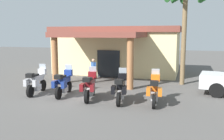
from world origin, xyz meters
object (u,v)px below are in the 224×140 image
(motorcycle_maroon, at_px, (90,86))
(motorcycle_orange, at_px, (155,90))
(pedestrian, at_px, (94,69))
(motorcycle_silver, at_px, (36,82))
(motel_building, at_px, (117,49))
(motorcycle_black, at_px, (121,88))
(motorcycle_blue, at_px, (64,83))
(palm_tree_near_portico, at_px, (185,5))

(motorcycle_maroon, xyz_separation_m, motorcycle_orange, (3.31, 0.15, 0.00))
(pedestrian, bearing_deg, motorcycle_silver, -175.31)
(motel_building, bearing_deg, motorcycle_black, -72.88)
(motorcycle_blue, height_order, motorcycle_black, same)
(motorcycle_orange, bearing_deg, motel_building, 20.76)
(motorcycle_maroon, distance_m, motorcycle_orange, 3.31)
(motorcycle_blue, relative_size, motorcycle_orange, 1.00)
(motel_building, bearing_deg, motorcycle_blue, -93.45)
(motorcycle_orange, bearing_deg, pedestrian, 43.69)
(motorcycle_black, relative_size, pedestrian, 1.32)
(motorcycle_silver, relative_size, motorcycle_orange, 1.00)
(motorcycle_black, xyz_separation_m, pedestrian, (-3.13, 4.18, 0.26))
(motorcycle_silver, distance_m, motorcycle_blue, 1.66)
(pedestrian, bearing_deg, motorcycle_orange, -100.73)
(motel_building, xyz_separation_m, motorcycle_orange, (4.52, -8.84, -1.33))
(motorcycle_maroon, height_order, motorcycle_black, same)
(motel_building, relative_size, motorcycle_orange, 4.78)
(motorcycle_blue, bearing_deg, motorcycle_orange, -98.92)
(motel_building, bearing_deg, motorcycle_silver, -103.91)
(motorcycle_black, height_order, motorcycle_orange, same)
(motorcycle_silver, bearing_deg, motorcycle_orange, -98.50)
(motel_building, xyz_separation_m, motorcycle_black, (2.86, -9.00, -1.33))
(pedestrian, xyz_separation_m, palm_tree_near_portico, (5.86, 1.28, 4.20))
(motorcycle_silver, bearing_deg, motorcycle_maroon, -101.21)
(motorcycle_blue, distance_m, palm_tree_near_portico, 9.13)
(palm_tree_near_portico, bearing_deg, motorcycle_maroon, -128.79)
(motorcycle_blue, xyz_separation_m, pedestrian, (0.18, 3.91, 0.26))
(motorcycle_maroon, height_order, motorcycle_orange, same)
(motel_building, height_order, motorcycle_maroon, motel_building)
(motorcycle_black, bearing_deg, motorcycle_maroon, 81.07)
(motorcycle_blue, bearing_deg, motel_building, -10.64)
(motorcycle_black, relative_size, motorcycle_orange, 1.00)
(motorcycle_blue, bearing_deg, motorcycle_maroon, -106.60)
(motorcycle_black, height_order, palm_tree_near_portico, palm_tree_near_portico)
(motorcycle_black, bearing_deg, pedestrian, 28.19)
(motel_building, distance_m, motorcycle_black, 9.54)
(motorcycle_silver, relative_size, motorcycle_maroon, 1.01)
(motorcycle_orange, distance_m, pedestrian, 6.25)
(palm_tree_near_portico, bearing_deg, motel_building, 147.63)
(motorcycle_silver, height_order, motorcycle_black, same)
(pedestrian, bearing_deg, palm_tree_near_portico, -48.38)
(motel_building, relative_size, motorcycle_maroon, 4.83)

